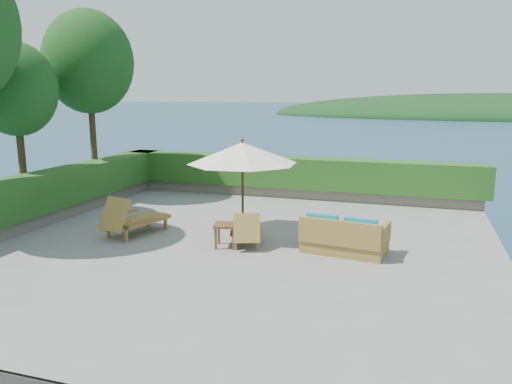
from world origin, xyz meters
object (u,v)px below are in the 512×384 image
(lounge_right, at_px, (246,230))
(patio_umbrella, at_px, (242,154))
(lounge_left, at_px, (132,218))
(wicker_loveseat, at_px, (344,238))
(side_table, at_px, (226,228))

(lounge_right, bearing_deg, patio_umbrella, 95.77)
(lounge_left, bearing_deg, lounge_right, 18.07)
(wicker_loveseat, bearing_deg, patio_umbrella, 173.54)
(patio_umbrella, xyz_separation_m, lounge_left, (-2.60, -0.83, -1.60))
(lounge_right, height_order, wicker_loveseat, wicker_loveseat)
(lounge_left, distance_m, side_table, 2.56)
(patio_umbrella, distance_m, wicker_loveseat, 3.14)
(lounge_right, distance_m, side_table, 0.51)
(patio_umbrella, bearing_deg, side_table, -92.51)
(lounge_left, distance_m, wicker_loveseat, 5.18)
(lounge_left, relative_size, wicker_loveseat, 0.99)
(side_table, distance_m, wicker_loveseat, 2.65)
(lounge_left, relative_size, side_table, 3.13)
(lounge_right, relative_size, side_table, 2.55)
(lounge_right, relative_size, wicker_loveseat, 0.80)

